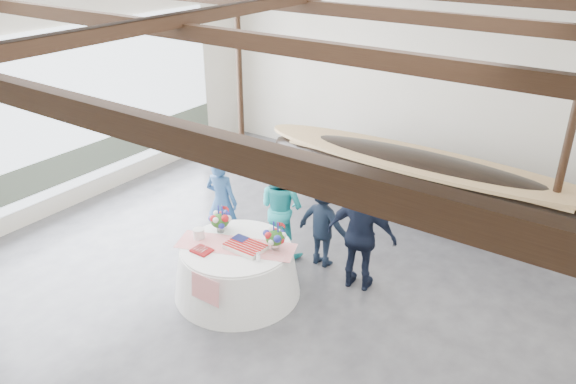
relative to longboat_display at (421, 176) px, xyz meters
The scene contains 12 objects.
floor 4.33m from the longboat_display, 104.32° to the right, with size 10.00×12.00×0.01m, color #3D3D42.
wall_back 2.57m from the longboat_display, 119.20° to the left, with size 10.00×0.02×4.50m, color silver.
wall_left 7.45m from the longboat_display, 145.76° to the right, with size 0.02×12.00×4.50m, color silver.
pavilion_structure 4.75m from the longboat_display, 107.23° to the right, with size 9.80×11.76×4.50m.
open_bay 6.83m from the longboat_display, 152.53° to the right, with size 0.03×7.00×3.20m.
longboat_display is the anchor object (origin of this frame).
banquet_table 4.34m from the longboat_display, 107.18° to the right, with size 2.00×2.00×0.86m.
tabletop_items 4.17m from the longboat_display, 107.94° to the right, with size 1.92×1.19×0.40m.
guest_woman_blue 3.96m from the longboat_display, 128.59° to the right, with size 0.62×0.41×1.69m, color navy.
guest_woman_teal 3.06m from the longboat_display, 117.51° to the right, with size 0.87×0.68×1.79m, color #21A7AD.
guest_man_left 2.68m from the longboat_display, 102.98° to the right, with size 1.05×0.60×1.62m, color black.
guest_man_right 2.88m from the longboat_display, 85.33° to the right, with size 1.12×0.46×1.90m, color black.
Camera 1 is at (4.71, -5.62, 5.37)m, focal length 35.00 mm.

